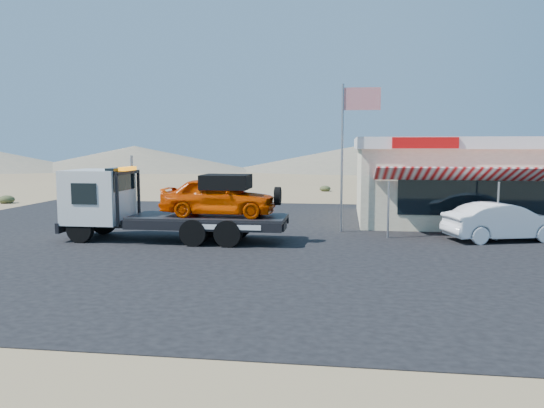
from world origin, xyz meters
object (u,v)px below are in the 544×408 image
object	(u,v)px
tow_truck	(169,201)
white_sedan	(503,222)
flagpole	(348,140)
jerky_store	(465,179)

from	to	relation	value
tow_truck	white_sedan	size ratio (longest dim) A/B	1.90
flagpole	white_sedan	bearing A→B (deg)	-11.72
jerky_store	flagpole	bearing A→B (deg)	-141.21
tow_truck	flagpole	xyz separation A→B (m)	(6.61, 2.82, 2.28)
jerky_store	flagpole	distance (m)	7.36
tow_truck	jerky_store	bearing A→B (deg)	30.91
tow_truck	jerky_store	world-z (taller)	jerky_store
jerky_store	flagpole	xyz separation A→B (m)	(-5.57, -4.47, 1.77)
tow_truck	white_sedan	world-z (taller)	tow_truck
white_sedan	flagpole	world-z (taller)	flagpole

